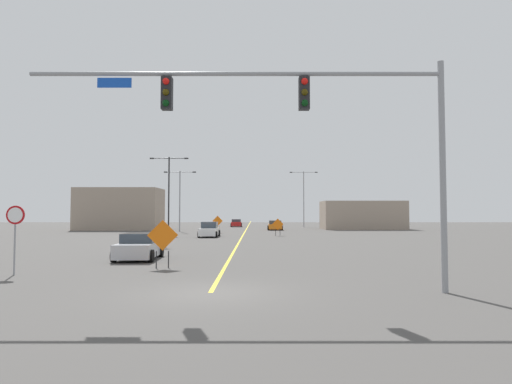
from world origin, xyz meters
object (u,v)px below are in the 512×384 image
Objects in this scene: street_lamp_near_left at (169,188)px; car_orange_far at (275,225)px; construction_sign_right_lane at (163,237)px; traffic_signal_assembly at (305,115)px; car_red_approaching at (236,223)px; construction_sign_right_shoulder at (278,225)px; car_white_mid at (209,230)px; stop_sign at (15,226)px; street_lamp_near_right at (304,194)px; construction_sign_median_near at (163,231)px; car_silver_near at (139,247)px; street_lamp_far_left at (180,195)px; construction_sign_median_far at (218,222)px.

car_orange_far is at bearing 43.63° from street_lamp_near_left.
construction_sign_right_lane is 41.94m from car_orange_far.
car_orange_far is (1.12, 47.32, -4.99)m from traffic_signal_assembly.
street_lamp_near_left reaches higher than car_red_approaching.
construction_sign_right_lane is (5.70, -29.30, -3.86)m from street_lamp_near_left.
traffic_signal_assembly is 32.68m from construction_sign_right_shoulder.
street_lamp_near_left reaches higher than car_white_mid.
street_lamp_near_left reaches higher than stop_sign.
street_lamp_near_right is 4.99× the size of construction_sign_median_near.
construction_sign_median_near reaches higher than car_red_approaching.
stop_sign is 0.72× the size of car_orange_far.
street_lamp_near_right is 54.33m from construction_sign_right_lane.
construction_sign_median_near is at bearing -119.90° from construction_sign_right_shoulder.
street_lamp_near_left is at bearing 108.10° from traffic_signal_assembly.
stop_sign is at bearing -120.99° from car_silver_near.
street_lamp_near_left reaches higher than construction_sign_right_shoulder.
street_lamp_near_left is at bearing -104.39° from car_red_approaching.
construction_sign_right_shoulder is (12.28, -2.90, -4.10)m from street_lamp_near_left.
car_orange_far is at bearing 88.65° from traffic_signal_assembly.
street_lamp_far_left reaches higher than car_orange_far.
stop_sign is (-11.34, 3.79, -3.67)m from traffic_signal_assembly.
car_white_mid is (4.96, 26.93, -1.28)m from stop_sign.
street_lamp_far_left is at bearing 105.28° from traffic_signal_assembly.
car_red_approaching is 51.29m from car_silver_near.
street_lamp_near_left is at bearing -136.37° from car_orange_far.
car_white_mid is (-7.13, -1.65, -0.46)m from construction_sign_right_shoulder.
street_lamp_near_right reaches higher than construction_sign_right_shoulder.
stop_sign is 1.34× the size of construction_sign_median_far.
construction_sign_right_shoulder is (12.22, -9.62, -3.58)m from street_lamp_far_left.
car_red_approaching is (-6.10, 13.45, -0.02)m from car_orange_far.
street_lamp_near_right is 4.50× the size of construction_sign_median_far.
stop_sign is 31.65m from street_lamp_near_left.
car_white_mid reaches higher than car_silver_near.
car_white_mid is at bearing -166.99° from construction_sign_right_shoulder.
traffic_signal_assembly reaches higher than car_orange_far.
street_lamp_near_right is 4.31× the size of construction_sign_right_lane.
construction_sign_right_shoulder is 0.47× the size of car_red_approaching.
street_lamp_far_left is at bearing 89.48° from street_lamp_near_left.
street_lamp_far_left is (-11.47, 41.99, -0.90)m from traffic_signal_assembly.
stop_sign reaches higher than car_orange_far.
construction_sign_median_near is 0.48× the size of car_orange_far.
car_white_mid is at bearing -114.30° from car_orange_far.
street_lamp_near_right reaches higher than stop_sign.
construction_sign_median_far is (5.07, 35.04, -0.63)m from stop_sign.
construction_sign_median_near is 0.90× the size of construction_sign_median_far.
construction_sign_right_lane is (-5.83, 5.97, -4.25)m from traffic_signal_assembly.
stop_sign is 13.46m from construction_sign_median_near.
traffic_signal_assembly is 9.36m from construction_sign_right_lane.
car_white_mid is at bearing 101.73° from traffic_signal_assembly.
street_lamp_far_left reaches higher than construction_sign_right_lane.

